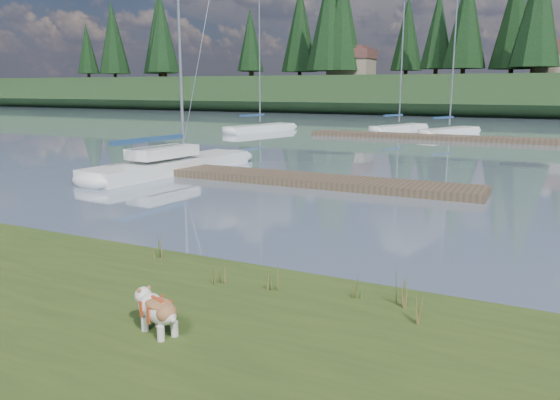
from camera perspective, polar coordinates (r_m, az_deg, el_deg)
The scene contains 23 objects.
ground at distance 40.90m, azimuth 18.32°, elevation 5.95°, with size 200.00×200.00×0.00m, color #7C8EA4.
bank at distance 7.99m, azimuth -24.43°, elevation -15.76°, with size 60.00×9.00×0.35m, color #374B1B.
ridge at distance 83.54m, azimuth 22.78°, elevation 10.02°, with size 200.00×20.00×5.00m, color #1D3319.
bulldog at distance 7.90m, azimuth -12.67°, elevation -11.05°, with size 0.96×0.61×0.56m.
sailboat_main at distance 25.20m, azimuth -10.12°, elevation 4.04°, with size 3.07×10.07×14.15m.
dock_near at distance 21.92m, azimuth -0.29°, elevation 2.38°, with size 16.00×2.00×0.30m, color #4C3D2C.
dock_far at distance 40.66m, azimuth 21.13°, elevation 5.93°, with size 26.00×2.20×0.30m, color #4C3D2C.
sailboat_bg_0 at distance 46.93m, azimuth -1.50°, elevation 7.60°, with size 3.63×8.22×11.71m.
sailboat_bg_1 at distance 47.88m, azimuth 12.75°, elevation 7.41°, with size 3.92×7.00×10.56m.
sailboat_bg_2 at distance 45.33m, azimuth 17.70°, elevation 6.92°, with size 4.25×6.88×10.58m.
weed_0 at distance 9.63m, azimuth -6.48°, elevation -7.49°, with size 0.17×0.14×0.51m.
weed_1 at distance 9.27m, azimuth -0.77°, elevation -8.05°, with size 0.17×0.14×0.56m.
weed_2 at distance 8.79m, azimuth 12.46°, elevation -8.82°, with size 0.17×0.14×0.78m.
weed_3 at distance 11.18m, azimuth -12.68°, elevation -4.77°, with size 0.17×0.14×0.59m.
weed_4 at distance 9.00m, azimuth 8.17°, elevation -9.15°, with size 0.17×0.14×0.43m.
weed_5 at distance 8.33m, azimuth 14.81°, elevation -10.81°, with size 0.17×0.14×0.55m.
mud_lip at distance 11.05m, azimuth -6.43°, elevation -7.64°, with size 60.00×0.50×0.14m, color #33281C.
conifer_0 at distance 98.71m, azimuth -12.27°, elevation 16.69°, with size 5.72×5.72×14.15m.
conifer_1 at distance 93.60m, azimuth -3.12°, elevation 16.38°, with size 4.40×4.40×11.30m.
conifer_2 at distance 84.70m, azimuth 5.16°, elevation 18.37°, with size 6.60×6.60×16.05m.
conifer_3 at distance 84.20m, azimuth 16.17°, elevation 16.78°, with size 4.84×4.84×12.25m.
conifer_4 at distance 76.95m, azimuth 25.39°, elevation 17.67°, with size 6.16×6.16×15.10m.
house_0 at distance 85.05m, azimuth 7.53°, elevation 14.08°, with size 6.30×5.30×4.65m.
Camera 1 is at (5.69, -10.33, 3.72)m, focal length 35.00 mm.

